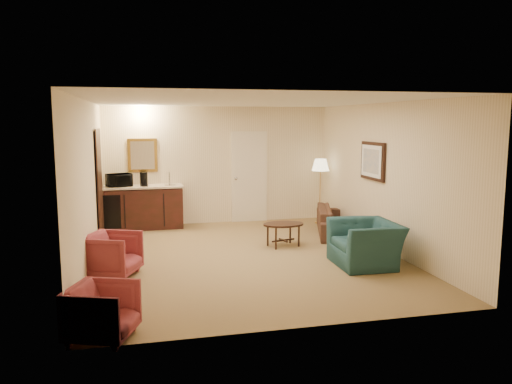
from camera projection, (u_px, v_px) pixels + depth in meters
ground at (247, 257)px, 8.45m from camera, size 6.00×6.00×0.00m
room_walls at (232, 153)px, 8.93m from camera, size 5.02×6.01×2.61m
wetbar_cabinet at (144, 207)px, 10.63m from camera, size 1.64×0.58×0.92m
sofa at (336, 216)px, 10.14m from camera, size 1.08×1.92×0.72m
teal_armchair at (366, 236)px, 7.91m from camera, size 0.72×1.09×0.94m
rose_chair_near at (113, 252)px, 7.35m from camera, size 0.87×0.90×0.72m
rose_chair_far at (102, 309)px, 5.22m from camera, size 0.78×0.81×0.66m
coffee_table at (283, 235)px, 9.14m from camera, size 0.85×0.68×0.43m
floor_lamp at (320, 191)px, 11.16m from camera, size 0.45×0.45×1.46m
waste_bin at (176, 221)px, 10.76m from camera, size 0.27×0.27×0.30m
microwave at (119, 179)px, 10.41m from camera, size 0.55×0.42×0.33m
coffee_maker at (144, 179)px, 10.48m from camera, size 0.18×0.18×0.30m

